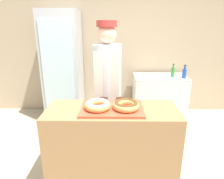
% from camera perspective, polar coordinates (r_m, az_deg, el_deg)
% --- Properties ---
extents(wall_back, '(8.00, 0.06, 2.70)m').
position_cam_1_polar(wall_back, '(4.03, 0.33, 12.40)').
color(wall_back, tan).
rests_on(wall_back, ground_plane).
extents(display_counter, '(1.36, 0.54, 0.92)m').
position_cam_1_polar(display_counter, '(2.28, -0.03, -16.29)').
color(display_counter, '#997047').
rests_on(display_counter, ground_plane).
extents(serving_tray, '(0.63, 0.45, 0.02)m').
position_cam_1_polar(serving_tray, '(2.05, -0.03, -5.33)').
color(serving_tray, '#D84C33').
rests_on(serving_tray, display_counter).
extents(donut_light_glaze, '(0.26, 0.26, 0.08)m').
position_cam_1_polar(donut_light_glaze, '(2.00, -4.15, -4.39)').
color(donut_light_glaze, tan).
rests_on(donut_light_glaze, serving_tray).
extents(donut_chocolate_glaze, '(0.26, 0.26, 0.08)m').
position_cam_1_polar(donut_chocolate_glaze, '(1.99, 4.06, -4.43)').
color(donut_chocolate_glaze, tan).
rests_on(donut_chocolate_glaze, serving_tray).
extents(brownie_back_left, '(0.09, 0.09, 0.03)m').
position_cam_1_polar(brownie_back_left, '(2.20, -2.34, -2.90)').
color(brownie_back_left, black).
rests_on(brownie_back_left, serving_tray).
extents(brownie_back_right, '(0.09, 0.09, 0.03)m').
position_cam_1_polar(brownie_back_right, '(2.20, 2.38, -2.92)').
color(brownie_back_right, black).
rests_on(brownie_back_right, serving_tray).
extents(baker_person, '(0.36, 0.36, 1.80)m').
position_cam_1_polar(baker_person, '(2.61, -1.38, 0.50)').
color(baker_person, '#4C4C51').
rests_on(baker_person, ground_plane).
extents(beverage_fridge, '(0.64, 0.69, 2.00)m').
position_cam_1_polar(beverage_fridge, '(3.81, -13.79, 6.19)').
color(beverage_fridge, '#ADB2B7').
rests_on(beverage_fridge, ground_plane).
extents(chest_freezer, '(0.97, 0.57, 0.83)m').
position_cam_1_polar(chest_freezer, '(3.95, 13.23, -2.06)').
color(chest_freezer, silver).
rests_on(chest_freezer, ground_plane).
extents(bottle_green, '(0.06, 0.06, 0.24)m').
position_cam_1_polar(bottle_green, '(3.80, 16.99, 4.82)').
color(bottle_green, '#2D8C38').
rests_on(bottle_green, chest_freezer).
extents(bottle_blue, '(0.07, 0.07, 0.24)m').
position_cam_1_polar(bottle_blue, '(3.79, 19.97, 4.44)').
color(bottle_blue, '#1E4CB2').
rests_on(bottle_blue, chest_freezer).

